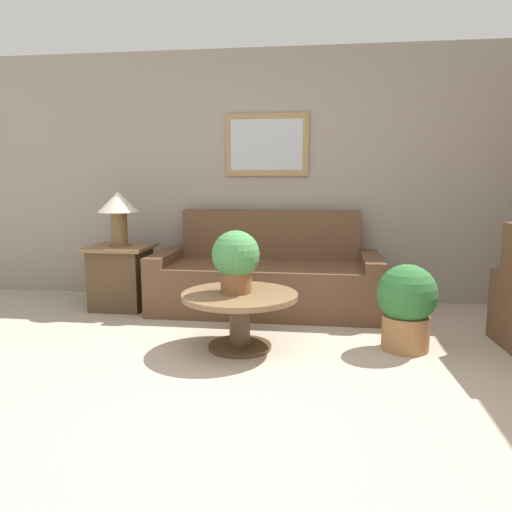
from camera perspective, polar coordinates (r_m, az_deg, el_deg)
The scene contains 8 objects.
ground_plane at distance 2.95m, azimuth -1.56°, elevation -17.02°, with size 20.00×20.00×0.00m, color tan.
wall_back at distance 5.31m, azimuth 3.12°, elevation 9.07°, with size 7.53×0.09×2.60m.
couch_main at distance 4.92m, azimuth 1.20°, elevation -2.67°, with size 2.18×0.92×0.96m.
coffee_table at distance 3.80m, azimuth -1.87°, elevation -5.99°, with size 0.88×0.88×0.43m.
side_table at distance 5.16m, azimuth -15.14°, elevation -2.24°, with size 0.59×0.59×0.63m.
table_lamp at distance 5.07m, azimuth -15.45°, elevation 5.32°, with size 0.40×0.40×0.53m.
potted_plant_on_table at distance 3.74m, azimuth -2.32°, elevation -0.31°, with size 0.36×0.36×0.47m.
potted_plant_floor at distance 3.93m, azimuth 16.84°, elevation -5.32°, with size 0.45×0.45×0.66m.
Camera 1 is at (0.44, -2.62, 1.29)m, focal length 35.00 mm.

